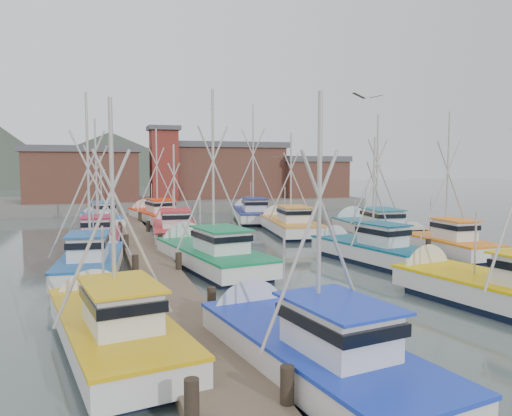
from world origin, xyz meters
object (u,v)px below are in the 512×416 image
object	(u,v)px
boat_0	(302,348)
boat_1	(498,291)
boat_4	(208,254)
boat_8	(174,230)
boat_12	(155,215)
lookout_tower	(164,163)

from	to	relation	value
boat_0	boat_1	size ratio (longest dim) A/B	0.92
boat_1	boat_4	size ratio (longest dim) A/B	0.97
boat_0	boat_8	size ratio (longest dim) A/B	0.94
boat_1	boat_12	bearing A→B (deg)	94.49
boat_1	boat_8	xyz separation A→B (m)	(-8.77, 21.21, -0.01)
boat_0	boat_12	bearing A→B (deg)	80.47
boat_8	boat_1	bearing A→B (deg)	-62.29
lookout_tower	boat_4	distance (m)	33.46
boat_1	boat_8	size ratio (longest dim) A/B	1.03
lookout_tower	boat_1	distance (m)	44.55
boat_0	boat_8	world-z (taller)	boat_0
boat_0	boat_4	xyz separation A→B (m)	(0.60, 13.86, 0.01)
boat_8	boat_12	world-z (taller)	boat_12
lookout_tower	boat_8	distance (m)	23.24
boat_0	boat_1	bearing A→B (deg)	9.49
boat_0	boat_8	distance (m)	24.29
boat_0	boat_12	size ratio (longest dim) A/B	0.90
lookout_tower	boat_0	bearing A→B (deg)	-93.36
boat_8	boat_0	bearing A→B (deg)	-85.74
boat_4	boat_8	xyz separation A→B (m)	(-0.18, 10.43, -0.01)
boat_4	boat_12	size ratio (longest dim) A/B	1.02
boat_1	boat_8	bearing A→B (deg)	101.46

